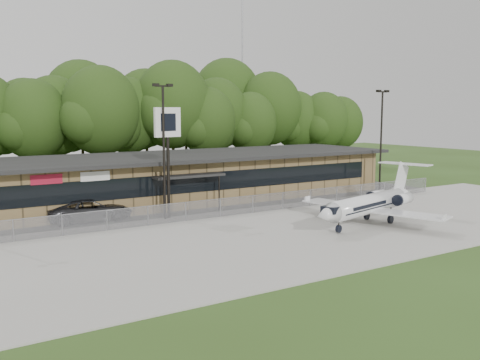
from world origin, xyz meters
TOP-DOWN VIEW (x-y plane):
  - ground at (0.00, 0.00)m, footprint 160.00×160.00m
  - apron at (0.00, 8.00)m, footprint 64.00×18.00m
  - parking_lot at (0.00, 19.50)m, footprint 50.00×9.00m
  - terminal at (-0.00, 23.94)m, footprint 41.00×11.65m
  - fence at (0.00, 15.00)m, footprint 46.00×0.04m
  - treeline at (0.00, 42.00)m, footprint 72.00×12.00m
  - radio_mast at (22.00, 48.00)m, footprint 0.20×0.20m
  - light_pole_mid at (-5.00, 16.50)m, footprint 1.55×0.30m
  - light_pole_right at (18.00, 16.50)m, footprint 1.55×0.30m
  - business_jet at (6.91, 6.90)m, footprint 12.56×11.29m
  - suv at (-9.96, 19.06)m, footprint 6.43×3.34m
  - pole_sign at (-4.53, 16.79)m, footprint 2.24×0.58m

SIDE VIEW (x-z plane):
  - ground at x=0.00m, z-range 0.00..0.00m
  - parking_lot at x=0.00m, z-range 0.00..0.06m
  - apron at x=0.00m, z-range 0.00..0.08m
  - fence at x=0.00m, z-range 0.02..1.54m
  - suv at x=-9.96m, z-range 0.00..1.73m
  - business_jet at x=6.91m, z-range -0.61..3.65m
  - terminal at x=0.00m, z-range 0.03..4.33m
  - light_pole_mid at x=-5.00m, z-range 0.86..11.09m
  - light_pole_right at x=18.00m, z-range 0.86..11.09m
  - pole_sign at x=-4.53m, z-range 2.25..10.75m
  - treeline at x=0.00m, z-range 0.00..15.00m
  - radio_mast at x=22.00m, z-range 0.00..25.00m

